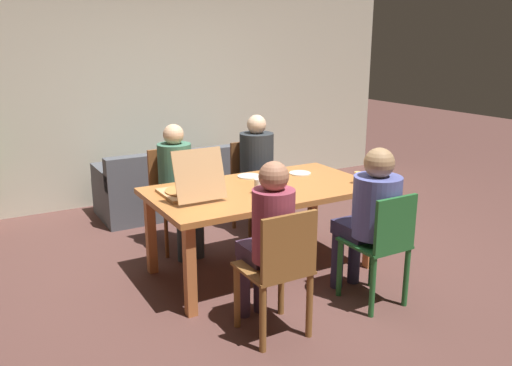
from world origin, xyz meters
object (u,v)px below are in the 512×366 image
drinking_glass_1 (358,178)px  drinking_glass_2 (276,168)px  person_0 (268,233)px  plate_1 (249,176)px  person_1 (259,165)px  chair_0 (279,270)px  plate_0 (300,173)px  pizza_box_0 (189,189)px  drinking_glass_0 (258,186)px  person_3 (371,210)px  chair_1 (253,183)px  chair_2 (172,192)px  chair_3 (382,245)px  couch (178,187)px  dining_table (262,196)px  person_2 (178,178)px

drinking_glass_1 → drinking_glass_2: (-0.45, 0.63, 0.01)m
person_0 → plate_1: size_ratio=5.70×
person_1 → person_0: bearing=-118.4°
chair_0 → plate_0: size_ratio=4.56×
pizza_box_0 → drinking_glass_2: pizza_box_0 is taller
chair_0 → person_0: bearing=90.0°
chair_0 → drinking_glass_0: bearing=68.9°
person_3 → drinking_glass_1: person_3 is taller
chair_1 → drinking_glass_1: chair_1 is taller
plate_0 → chair_1: bearing=97.3°
chair_0 → person_1: bearing=63.5°
person_3 → drinking_glass_2: bearing=95.3°
chair_1 → chair_2: bearing=-179.2°
chair_2 → drinking_glass_0: chair_2 is taller
drinking_glass_1 → chair_3: bearing=-116.1°
chair_3 → couch: chair_3 is taller
drinking_glass_0 → couch: size_ratio=0.07×
chair_3 → chair_1: bearing=90.0°
person_1 → pizza_box_0: size_ratio=2.34×
person_0 → drinking_glass_0: 0.79m
dining_table → chair_1: 1.07m
drinking_glass_1 → couch: 2.43m
chair_1 → pizza_box_0: size_ratio=1.76×
person_3 → plate_1: 1.28m
chair_0 → person_0: person_0 is taller
plate_0 → chair_2: bearing=144.1°
plate_1 → drinking_glass_1: drinking_glass_1 is taller
dining_table → person_3: size_ratio=1.56×
chair_3 → pizza_box_0: 1.55m
dining_table → couch: size_ratio=1.06×
dining_table → chair_0: bearing=-114.4°
person_3 → plate_0: size_ratio=6.03×
dining_table → drinking_glass_0: drinking_glass_0 is taller
person_0 → chair_3: 0.94m
person_1 → chair_2: 0.93m
drinking_glass_1 → person_1: bearing=106.8°
person_2 → drinking_glass_0: (0.33, -0.93, 0.10)m
person_2 → couch: size_ratio=0.68×
person_1 → plate_0: (0.09, -0.59, 0.03)m
person_2 → pizza_box_0: bearing=-104.0°
chair_3 → plate_1: (-0.37, 1.36, 0.27)m
chair_2 → chair_3: size_ratio=1.06×
dining_table → person_1: (0.45, 0.81, 0.05)m
chair_3 → drinking_glass_2: size_ratio=7.82×
person_2 → person_0: bearing=-90.0°
chair_0 → person_3: person_3 is taller
person_2 → chair_0: bearing=-90.0°
chair_2 → drinking_glass_0: 1.17m
person_0 → pizza_box_0: size_ratio=2.31×
chair_2 → person_3: (0.90, -1.80, 0.18)m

